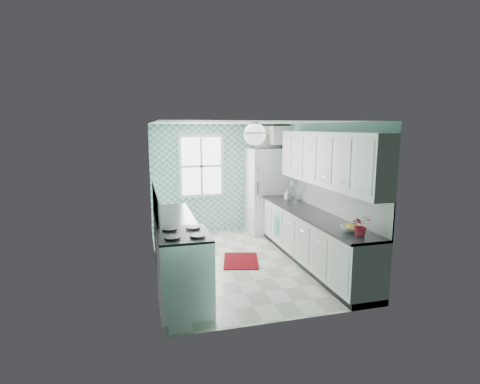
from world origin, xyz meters
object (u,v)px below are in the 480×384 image
object	(u,v)px
ceiling_light	(255,134)
fridge	(267,191)
sink	(289,201)
potted_plant	(361,225)
stove	(184,270)
fruit_bowl	(351,229)
microwave	(267,142)

from	to	relation	value
ceiling_light	fridge	distance (m)	3.13
sink	potted_plant	world-z (taller)	sink
stove	sink	bearing A→B (deg)	41.16
fridge	stove	world-z (taller)	fridge
ceiling_light	sink	bearing A→B (deg)	50.80
ceiling_light	fruit_bowl	distance (m)	2.00
fridge	sink	bearing A→B (deg)	-83.16
stove	sink	size ratio (longest dim) A/B	1.95
ceiling_light	potted_plant	distance (m)	2.04
potted_plant	microwave	bearing A→B (deg)	91.40
sink	potted_plant	xyz separation A→B (m)	(-0.00, -2.57, 0.16)
ceiling_light	sink	xyz separation A→B (m)	(1.20, 1.48, -1.39)
fruit_bowl	potted_plant	distance (m)	0.26
fruit_bowl	microwave	size ratio (longest dim) A/B	0.57
fridge	fruit_bowl	world-z (taller)	fridge
fruit_bowl	ceiling_light	bearing A→B (deg)	144.26
stove	potted_plant	xyz separation A→B (m)	(2.40, -0.37, 0.55)
potted_plant	microwave	size ratio (longest dim) A/B	0.57
ceiling_light	microwave	size ratio (longest dim) A/B	0.67
fridge	potted_plant	bearing A→B (deg)	-86.57
potted_plant	microwave	world-z (taller)	microwave
sink	stove	bearing A→B (deg)	-138.97
fridge	stove	size ratio (longest dim) A/B	1.89
fridge	stove	distance (m)	4.07
ceiling_light	stove	xyz separation A→B (m)	(-1.20, -0.72, -1.78)
fridge	fruit_bowl	xyz separation A→B (m)	(0.09, -3.46, -0.00)
ceiling_light	fruit_bowl	xyz separation A→B (m)	(1.20, -0.86, -1.35)
fruit_bowl	microwave	world-z (taller)	microwave
fridge	sink	size ratio (longest dim) A/B	3.67
ceiling_light	microwave	bearing A→B (deg)	66.87
microwave	potted_plant	bearing A→B (deg)	94.54
stove	fridge	bearing A→B (deg)	53.90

